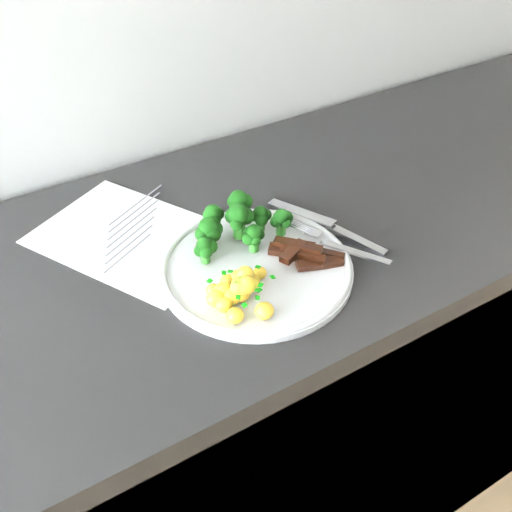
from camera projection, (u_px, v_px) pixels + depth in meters
counter at (193, 430)px, 1.17m from camera, size 2.34×0.58×0.88m
recipe_paper at (131, 237)px, 0.94m from camera, size 0.32×0.36×0.00m
plate at (256, 267)px, 0.87m from camera, size 0.29×0.29×0.02m
broccoli at (236, 222)px, 0.89m from camera, size 0.17×0.10×0.07m
potatoes at (239, 289)px, 0.81m from camera, size 0.10×0.10×0.04m
beef_strips at (303, 253)px, 0.88m from camera, size 0.10×0.10×0.03m
fork at (341, 246)px, 0.89m from camera, size 0.08×0.17×0.02m
knife at (340, 232)px, 0.94m from camera, size 0.10×0.21×0.02m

